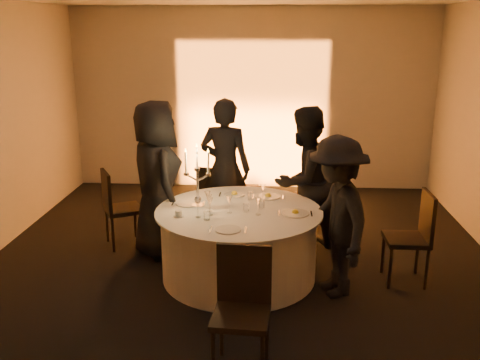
# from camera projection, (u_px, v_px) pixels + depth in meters

# --- Properties ---
(floor) EXTENTS (7.00, 7.00, 0.00)m
(floor) POSITION_uv_depth(u_px,v_px,m) (239.00, 275.00, 5.95)
(floor) COLOR black
(floor) RESTS_ON ground
(wall_back) EXTENTS (7.00, 0.00, 7.00)m
(wall_back) POSITION_uv_depth(u_px,v_px,m) (252.00, 100.00, 8.89)
(wall_back) COLOR beige
(wall_back) RESTS_ON floor
(wall_front) EXTENTS (7.00, 0.00, 7.00)m
(wall_front) POSITION_uv_depth(u_px,v_px,m) (184.00, 324.00, 2.18)
(wall_front) COLOR beige
(wall_front) RESTS_ON floor
(uplighter_fixture) EXTENTS (0.25, 0.12, 0.10)m
(uplighter_fixture) POSITION_uv_depth(u_px,v_px,m) (251.00, 188.00, 9.00)
(uplighter_fixture) COLOR black
(uplighter_fixture) RESTS_ON floor
(banquet_table) EXTENTS (1.80, 1.80, 0.77)m
(banquet_table) POSITION_uv_depth(u_px,v_px,m) (239.00, 243.00, 5.84)
(banquet_table) COLOR black
(banquet_table) RESTS_ON floor
(chair_left) EXTENTS (0.58, 0.58, 0.98)m
(chair_left) POSITION_uv_depth(u_px,v_px,m) (117.00, 204.00, 6.62)
(chair_left) COLOR black
(chair_left) RESTS_ON floor
(chair_back_left) EXTENTS (0.46, 0.46, 0.85)m
(chair_back_left) POSITION_uv_depth(u_px,v_px,m) (213.00, 193.00, 7.34)
(chair_back_left) COLOR black
(chair_back_left) RESTS_ON floor
(chair_back_right) EXTENTS (0.60, 0.60, 1.00)m
(chair_back_right) POSITION_uv_depth(u_px,v_px,m) (318.00, 191.00, 7.09)
(chair_back_right) COLOR black
(chair_back_right) RESTS_ON floor
(chair_right) EXTENTS (0.44, 0.44, 1.00)m
(chair_right) POSITION_uv_depth(u_px,v_px,m) (415.00, 232.00, 5.67)
(chair_right) COLOR black
(chair_right) RESTS_ON floor
(chair_front) EXTENTS (0.47, 0.47, 1.01)m
(chair_front) POSITION_uv_depth(u_px,v_px,m) (242.00, 302.00, 4.23)
(chair_front) COLOR black
(chair_front) RESTS_ON floor
(guest_left) EXTENTS (0.96, 1.09, 1.87)m
(guest_left) POSITION_uv_depth(u_px,v_px,m) (157.00, 180.00, 6.28)
(guest_left) COLOR black
(guest_left) RESTS_ON floor
(guest_back_left) EXTENTS (0.74, 0.56, 1.82)m
(guest_back_left) POSITION_uv_depth(u_px,v_px,m) (225.00, 169.00, 6.86)
(guest_back_left) COLOR black
(guest_back_left) RESTS_ON floor
(guest_back_right) EXTENTS (1.10, 1.09, 1.79)m
(guest_back_right) POSITION_uv_depth(u_px,v_px,m) (304.00, 181.00, 6.37)
(guest_back_right) COLOR black
(guest_back_right) RESTS_ON floor
(guest_right) EXTENTS (0.91, 1.20, 1.66)m
(guest_right) POSITION_uv_depth(u_px,v_px,m) (336.00, 217.00, 5.36)
(guest_right) COLOR black
(guest_right) RESTS_ON floor
(plate_left) EXTENTS (0.36, 0.28, 0.01)m
(plate_left) POSITION_uv_depth(u_px,v_px,m) (188.00, 203.00, 5.94)
(plate_left) COLOR silver
(plate_left) RESTS_ON banquet_table
(plate_back_left) EXTENTS (0.36, 0.24, 0.08)m
(plate_back_left) POSITION_uv_depth(u_px,v_px,m) (234.00, 194.00, 6.24)
(plate_back_left) COLOR silver
(plate_back_left) RESTS_ON banquet_table
(plate_back_right) EXTENTS (0.36, 0.27, 0.08)m
(plate_back_right) POSITION_uv_depth(u_px,v_px,m) (268.00, 196.00, 6.16)
(plate_back_right) COLOR silver
(plate_back_right) RESTS_ON banquet_table
(plate_right) EXTENTS (0.36, 0.29, 0.08)m
(plate_right) POSITION_uv_depth(u_px,v_px,m) (295.00, 212.00, 5.61)
(plate_right) COLOR silver
(plate_right) RESTS_ON banquet_table
(plate_front) EXTENTS (0.36, 0.25, 0.01)m
(plate_front) POSITION_uv_depth(u_px,v_px,m) (228.00, 230.00, 5.16)
(plate_front) COLOR silver
(plate_front) RESTS_ON banquet_table
(coffee_cup) EXTENTS (0.11, 0.11, 0.07)m
(coffee_cup) POSITION_uv_depth(u_px,v_px,m) (179.00, 214.00, 5.54)
(coffee_cup) COLOR silver
(coffee_cup) RESTS_ON banquet_table
(candelabra) EXTENTS (0.30, 0.14, 0.71)m
(candelabra) POSITION_uv_depth(u_px,v_px,m) (198.00, 185.00, 5.79)
(candelabra) COLOR silver
(candelabra) RESTS_ON banquet_table
(wine_glass_a) EXTENTS (0.07, 0.07, 0.19)m
(wine_glass_a) POSITION_uv_depth(u_px,v_px,m) (198.00, 205.00, 5.48)
(wine_glass_a) COLOR white
(wine_glass_a) RESTS_ON banquet_table
(wine_glass_b) EXTENTS (0.07, 0.07, 0.19)m
(wine_glass_b) POSITION_uv_depth(u_px,v_px,m) (210.00, 203.00, 5.54)
(wine_glass_b) COLOR white
(wine_glass_b) RESTS_ON banquet_table
(wine_glass_c) EXTENTS (0.07, 0.07, 0.19)m
(wine_glass_c) POSITION_uv_depth(u_px,v_px,m) (263.00, 189.00, 6.00)
(wine_glass_c) COLOR white
(wine_glass_c) RESTS_ON banquet_table
(wine_glass_d) EXTENTS (0.07, 0.07, 0.19)m
(wine_glass_d) POSITION_uv_depth(u_px,v_px,m) (229.00, 201.00, 5.61)
(wine_glass_d) COLOR white
(wine_glass_d) RESTS_ON banquet_table
(wine_glass_e) EXTENTS (0.07, 0.07, 0.19)m
(wine_glass_e) POSITION_uv_depth(u_px,v_px,m) (208.00, 196.00, 5.76)
(wine_glass_e) COLOR white
(wine_glass_e) RESTS_ON banquet_table
(wine_glass_f) EXTENTS (0.07, 0.07, 0.19)m
(wine_glass_f) POSITION_uv_depth(u_px,v_px,m) (258.00, 202.00, 5.56)
(wine_glass_f) COLOR white
(wine_glass_f) RESTS_ON banquet_table
(wine_glass_g) EXTENTS (0.07, 0.07, 0.19)m
(wine_glass_g) POSITION_uv_depth(u_px,v_px,m) (209.00, 199.00, 5.66)
(wine_glass_g) COLOR white
(wine_glass_g) RESTS_ON banquet_table
(tumbler_a) EXTENTS (0.07, 0.07, 0.09)m
(tumbler_a) POSITION_uv_depth(u_px,v_px,m) (246.00, 208.00, 5.67)
(tumbler_a) COLOR white
(tumbler_a) RESTS_ON banquet_table
(tumbler_b) EXTENTS (0.07, 0.07, 0.09)m
(tumbler_b) POSITION_uv_depth(u_px,v_px,m) (262.00, 204.00, 5.78)
(tumbler_b) COLOR white
(tumbler_b) RESTS_ON banquet_table
(tumbler_c) EXTENTS (0.07, 0.07, 0.09)m
(tumbler_c) POSITION_uv_depth(u_px,v_px,m) (207.00, 216.00, 5.43)
(tumbler_c) COLOR white
(tumbler_c) RESTS_ON banquet_table
(tumbler_d) EXTENTS (0.07, 0.07, 0.09)m
(tumbler_d) POSITION_uv_depth(u_px,v_px,m) (251.00, 196.00, 6.08)
(tumbler_d) COLOR white
(tumbler_d) RESTS_ON banquet_table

